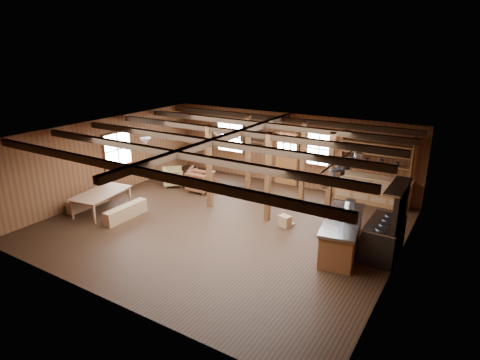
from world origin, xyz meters
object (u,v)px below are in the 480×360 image
at_px(commercial_range, 386,233).
at_px(armchair_c, 173,177).
at_px(dining_table, 103,202).
at_px(armchair_b, 200,181).
at_px(kitchen_island, 342,234).
at_px(armchair_a, 199,177).

distance_m(commercial_range, armchair_c, 8.44).
xyz_separation_m(dining_table, armchair_b, (1.53, 3.27, 0.05)).
relative_size(armchair_b, armchair_c, 1.11).
bearing_deg(kitchen_island, dining_table, -178.48).
relative_size(dining_table, armchair_c, 2.48).
bearing_deg(armchair_a, armchair_c, 7.84).
distance_m(dining_table, armchair_a, 3.91).
relative_size(commercial_range, armchair_b, 2.29).
relative_size(dining_table, armchair_b, 2.23).
xyz_separation_m(dining_table, armchair_a, (1.12, 3.75, 0.03)).
distance_m(armchair_a, armchair_b, 0.63).
relative_size(kitchen_island, dining_table, 1.36).
relative_size(commercial_range, armchair_a, 2.46).
relative_size(commercial_range, armchair_c, 2.55).
bearing_deg(commercial_range, armchair_b, 168.55).
height_order(armchair_a, armchair_b, armchair_b).
xyz_separation_m(kitchen_island, armchair_a, (-6.38, 2.23, -0.11)).
distance_m(kitchen_island, commercial_range, 1.11).
xyz_separation_m(kitchen_island, armchair_c, (-7.28, 1.69, -0.13)).
bearing_deg(commercial_range, armchair_a, 165.62).
xyz_separation_m(kitchen_island, armchair_b, (-5.97, 1.74, -0.09)).
bearing_deg(dining_table, kitchen_island, -87.36).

